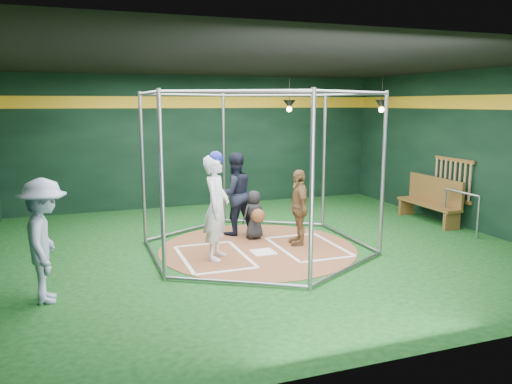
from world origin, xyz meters
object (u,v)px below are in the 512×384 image
object	(u,v)px
visitor_leopard	(299,207)
batter_figure	(216,206)
dugout_bench	(431,199)
umpire	(234,194)

from	to	relation	value
visitor_leopard	batter_figure	bearing A→B (deg)	-68.69
batter_figure	visitor_leopard	world-z (taller)	batter_figure
batter_figure	visitor_leopard	xyz separation A→B (m)	(1.78, 0.36, -0.22)
visitor_leopard	dugout_bench	bearing A→B (deg)	110.49
batter_figure	dugout_bench	xyz separation A→B (m)	(5.54, 1.07, -0.43)
batter_figure	umpire	world-z (taller)	batter_figure
visitor_leopard	umpire	xyz separation A→B (m)	(-0.96, 1.16, 0.13)
visitor_leopard	umpire	bearing A→B (deg)	-130.43
batter_figure	umpire	size ratio (longest dim) A/B	1.11
umpire	visitor_leopard	bearing A→B (deg)	122.10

